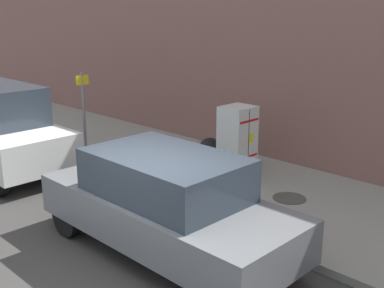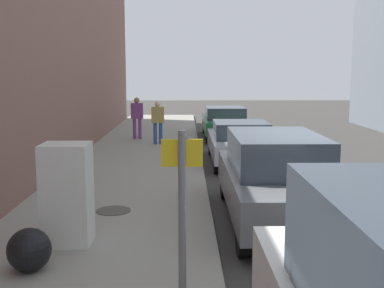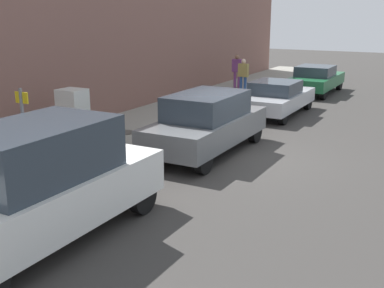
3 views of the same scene
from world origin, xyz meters
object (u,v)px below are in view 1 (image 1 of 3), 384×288
Objects in this scene: discarded_refrigerator at (237,140)px; street_sign_post at (84,111)px; trash_bag at (210,150)px; parked_suv_gray at (166,203)px.

discarded_refrigerator is 0.72× the size of street_sign_post.
discarded_refrigerator is 1.28m from trash_bag.
trash_bag is (-2.19, 2.45, -0.99)m from street_sign_post.
trash_bag is 4.79m from parked_suv_gray.
street_sign_post is at bearing -109.33° from parked_suv_gray.
discarded_refrigerator is 0.35× the size of parked_suv_gray.
street_sign_post is 3.43m from trash_bag.
discarded_refrigerator reaches higher than parked_suv_gray.
discarded_refrigerator is 4.09m from street_sign_post.
discarded_refrigerator is at bearing 76.13° from trash_bag.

